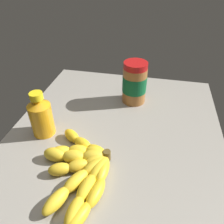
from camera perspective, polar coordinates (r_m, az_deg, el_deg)
ground_plane at (r=71.47cm, az=1.06°, el=-5.93°), size 74.03×64.86×4.70cm
banana_bunch at (r=57.65cm, az=-7.93°, el=-14.06°), size 30.57×18.68×3.69cm
peanut_butter_jar at (r=79.53cm, az=5.81°, el=7.45°), size 8.60×8.60×15.23cm
honey_bottle at (r=68.05cm, az=-17.84°, el=-0.90°), size 6.70×6.70×14.25cm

